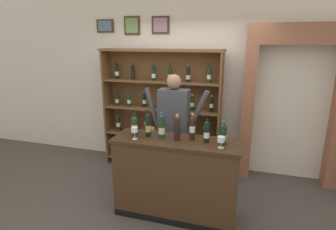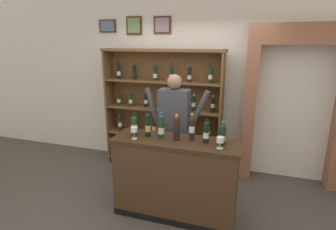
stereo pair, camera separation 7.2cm
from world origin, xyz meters
name	(u,v)px [view 1 (the left image)]	position (x,y,z in m)	size (l,w,h in m)	color
ground_plane	(162,211)	(0.00, 0.00, -0.01)	(14.00, 14.00, 0.02)	#47423D
back_wall	(191,64)	(0.00, 1.63, 1.78)	(12.00, 0.19, 3.57)	silver
wine_shelf	(162,108)	(-0.42, 1.28, 1.07)	(2.04, 0.35, 2.05)	brown
archway_doorway	(293,95)	(1.63, 1.50, 1.36)	(1.47, 0.45, 2.42)	#935B42
tasting_counter	(176,178)	(0.19, 0.00, 0.51)	(1.55, 0.51, 1.02)	#422B19
shopkeeper	(174,122)	(0.01, 0.54, 1.08)	(0.94, 0.22, 1.74)	#2D3347
tasting_bottle_rosso	(135,125)	(-0.35, 0.01, 1.16)	(0.08, 0.08, 0.28)	#19381E
tasting_bottle_vin_santo	(148,125)	(-0.17, 0.01, 1.17)	(0.07, 0.07, 0.34)	black
tasting_bottle_riserva	(162,126)	(0.00, 0.01, 1.17)	(0.08, 0.08, 0.33)	#19381E
tasting_bottle_super_tuscan	(177,127)	(0.20, 0.00, 1.18)	(0.08, 0.08, 0.32)	black
tasting_bottle_brunello	(192,128)	(0.37, 0.05, 1.18)	(0.07, 0.07, 0.33)	black
tasting_bottle_prosecco	(207,132)	(0.55, 0.02, 1.15)	(0.07, 0.07, 0.29)	black
tasting_bottle_grappa	(223,134)	(0.74, 0.02, 1.15)	(0.08, 0.08, 0.28)	black
wine_glass_right	(221,140)	(0.73, -0.10, 1.11)	(0.08, 0.08, 0.13)	silver
wine_glass_spare	(134,130)	(-0.30, -0.12, 1.13)	(0.08, 0.08, 0.15)	silver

